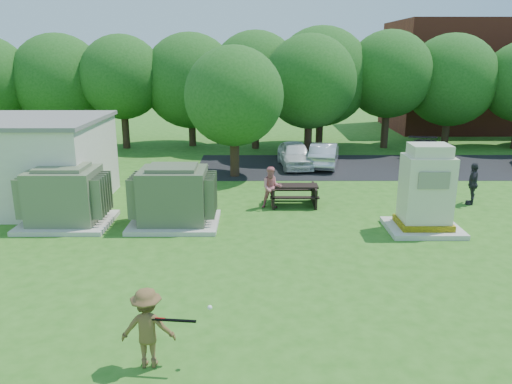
{
  "coord_description": "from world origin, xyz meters",
  "views": [
    {
      "loc": [
        -0.03,
        -11.77,
        5.73
      ],
      "look_at": [
        0.0,
        4.0,
        1.3
      ],
      "focal_mm": 35.0,
      "sensor_mm": 36.0,
      "label": 1
    }
  ],
  "objects_px": {
    "transformer_right": "(174,197)",
    "car_silver_a": "(324,155)",
    "person_at_picnic": "(272,188)",
    "picnic_table": "(294,192)",
    "generator_cabinet": "(426,194)",
    "car_white": "(295,154)",
    "transformer_left": "(65,197)",
    "batter": "(148,328)",
    "person_walking_right": "(473,184)",
    "car_dark": "(427,154)"
  },
  "relations": [
    {
      "from": "person_walking_right",
      "to": "car_white",
      "type": "xyz_separation_m",
      "value": [
        -6.38,
        6.59,
        -0.17
      ]
    },
    {
      "from": "person_at_picnic",
      "to": "car_white",
      "type": "height_order",
      "value": "person_at_picnic"
    },
    {
      "from": "car_white",
      "to": "transformer_left",
      "type": "bearing_deg",
      "value": -138.39
    },
    {
      "from": "picnic_table",
      "to": "car_dark",
      "type": "bearing_deg",
      "value": 42.57
    },
    {
      "from": "transformer_right",
      "to": "generator_cabinet",
      "type": "distance_m",
      "value": 8.38
    },
    {
      "from": "car_white",
      "to": "car_dark",
      "type": "relative_size",
      "value": 0.87
    },
    {
      "from": "car_silver_a",
      "to": "car_dark",
      "type": "relative_size",
      "value": 0.87
    },
    {
      "from": "batter",
      "to": "car_white",
      "type": "height_order",
      "value": "batter"
    },
    {
      "from": "transformer_right",
      "to": "picnic_table",
      "type": "bearing_deg",
      "value": 28.33
    },
    {
      "from": "picnic_table",
      "to": "person_walking_right",
      "type": "relative_size",
      "value": 1.13
    },
    {
      "from": "transformer_left",
      "to": "picnic_table",
      "type": "distance_m",
      "value": 8.3
    },
    {
      "from": "transformer_right",
      "to": "person_at_picnic",
      "type": "xyz_separation_m",
      "value": [
        3.4,
        1.89,
        -0.17
      ]
    },
    {
      "from": "transformer_right",
      "to": "car_silver_a",
      "type": "xyz_separation_m",
      "value": [
        6.34,
        9.08,
        -0.34
      ]
    },
    {
      "from": "batter",
      "to": "generator_cabinet",
      "type": "bearing_deg",
      "value": -137.04
    },
    {
      "from": "transformer_left",
      "to": "person_at_picnic",
      "type": "bearing_deg",
      "value": 14.93
    },
    {
      "from": "car_silver_a",
      "to": "car_white",
      "type": "bearing_deg",
      "value": 15.81
    },
    {
      "from": "transformer_right",
      "to": "car_silver_a",
      "type": "bearing_deg",
      "value": 55.06
    },
    {
      "from": "transformer_left",
      "to": "car_silver_a",
      "type": "distance_m",
      "value": 13.54
    },
    {
      "from": "transformer_left",
      "to": "person_at_picnic",
      "type": "distance_m",
      "value": 7.35
    },
    {
      "from": "transformer_left",
      "to": "person_at_picnic",
      "type": "relative_size",
      "value": 1.87
    },
    {
      "from": "car_white",
      "to": "person_at_picnic",
      "type": "bearing_deg",
      "value": -106.29
    },
    {
      "from": "car_silver_a",
      "to": "batter",
      "type": "bearing_deg",
      "value": 83.87
    },
    {
      "from": "car_silver_a",
      "to": "car_dark",
      "type": "distance_m",
      "value": 5.34
    },
    {
      "from": "transformer_right",
      "to": "car_white",
      "type": "xyz_separation_m",
      "value": [
        4.83,
        8.98,
        -0.32
      ]
    },
    {
      "from": "generator_cabinet",
      "to": "picnic_table",
      "type": "distance_m",
      "value": 5.08
    },
    {
      "from": "transformer_right",
      "to": "car_white",
      "type": "distance_m",
      "value": 10.2
    },
    {
      "from": "car_white",
      "to": "car_silver_a",
      "type": "height_order",
      "value": "car_white"
    },
    {
      "from": "person_at_picnic",
      "to": "batter",
      "type": "bearing_deg",
      "value": -110.1
    },
    {
      "from": "transformer_left",
      "to": "car_white",
      "type": "height_order",
      "value": "transformer_left"
    },
    {
      "from": "generator_cabinet",
      "to": "batter",
      "type": "distance_m",
      "value": 10.62
    },
    {
      "from": "picnic_table",
      "to": "generator_cabinet",
      "type": "bearing_deg",
      "value": -35.43
    },
    {
      "from": "transformer_left",
      "to": "car_silver_a",
      "type": "height_order",
      "value": "transformer_left"
    },
    {
      "from": "picnic_table",
      "to": "car_white",
      "type": "height_order",
      "value": "car_white"
    },
    {
      "from": "transformer_right",
      "to": "car_dark",
      "type": "bearing_deg",
      "value": 37.96
    },
    {
      "from": "picnic_table",
      "to": "batter",
      "type": "bearing_deg",
      "value": -108.72
    },
    {
      "from": "transformer_right",
      "to": "batter",
      "type": "distance_m",
      "value": 8.06
    },
    {
      "from": "person_at_picnic",
      "to": "car_silver_a",
      "type": "height_order",
      "value": "person_at_picnic"
    },
    {
      "from": "generator_cabinet",
      "to": "picnic_table",
      "type": "bearing_deg",
      "value": 144.57
    },
    {
      "from": "person_walking_right",
      "to": "person_at_picnic",
      "type": "bearing_deg",
      "value": -59.48
    },
    {
      "from": "person_at_picnic",
      "to": "car_silver_a",
      "type": "xyz_separation_m",
      "value": [
        2.95,
        7.19,
        -0.17
      ]
    },
    {
      "from": "transformer_right",
      "to": "picnic_table",
      "type": "relative_size",
      "value": 1.62
    },
    {
      "from": "picnic_table",
      "to": "car_white",
      "type": "xyz_separation_m",
      "value": [
        0.57,
        6.68,
        0.16
      ]
    },
    {
      "from": "transformer_left",
      "to": "person_walking_right",
      "type": "bearing_deg",
      "value": 9.07
    },
    {
      "from": "generator_cabinet",
      "to": "person_at_picnic",
      "type": "relative_size",
      "value": 1.81
    },
    {
      "from": "picnic_table",
      "to": "car_silver_a",
      "type": "xyz_separation_m",
      "value": [
        2.08,
        6.78,
        0.13
      ]
    },
    {
      "from": "person_walking_right",
      "to": "car_white",
      "type": "bearing_deg",
      "value": -109.0
    },
    {
      "from": "transformer_left",
      "to": "person_walking_right",
      "type": "height_order",
      "value": "transformer_left"
    },
    {
      "from": "batter",
      "to": "car_white",
      "type": "xyz_separation_m",
      "value": [
        4.07,
        17.0,
        -0.14
      ]
    },
    {
      "from": "person_at_picnic",
      "to": "car_dark",
      "type": "height_order",
      "value": "person_at_picnic"
    },
    {
      "from": "picnic_table",
      "to": "batter",
      "type": "relative_size",
      "value": 1.18
    }
  ]
}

